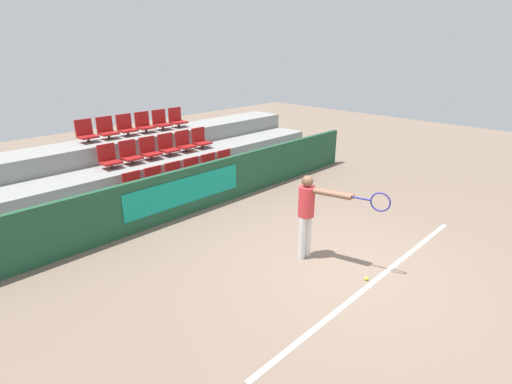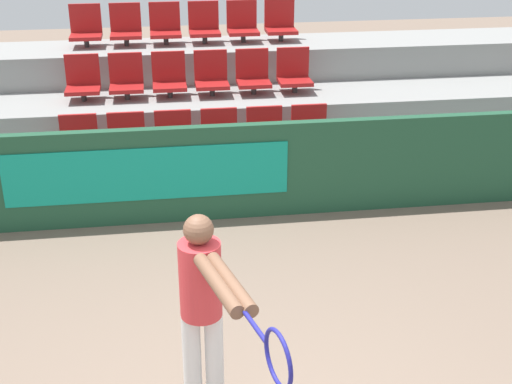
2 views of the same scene
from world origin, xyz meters
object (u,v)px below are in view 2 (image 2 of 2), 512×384
at_px(stadium_chair_7, 126,80).
at_px(stadium_chair_16, 242,24).
at_px(stadium_chair_3, 220,137).
at_px(stadium_chair_5, 310,133).
at_px(tennis_player, 205,304).
at_px(stadium_chair_4, 265,135).
at_px(stadium_chair_9, 211,76).
at_px(stadium_chair_13, 126,28).
at_px(stadium_chair_0, 79,144).
at_px(stadium_chair_8, 169,78).
at_px(stadium_chair_15, 204,26).
at_px(stadium_chair_6, 83,81).
at_px(stadium_chair_11, 294,73).
at_px(stadium_chair_2, 174,139).
at_px(stadium_chair_1, 127,141).
at_px(stadium_chair_17, 280,23).
at_px(stadium_chair_12, 86,29).
at_px(stadium_chair_14, 165,27).
at_px(stadium_chair_10, 253,75).

height_order(stadium_chair_7, stadium_chair_16, stadium_chair_16).
relative_size(stadium_chair_3, stadium_chair_5, 1.00).
bearing_deg(tennis_player, stadium_chair_4, 60.92).
bearing_deg(stadium_chair_9, stadium_chair_13, 135.19).
bearing_deg(stadium_chair_0, stadium_chair_9, 33.51).
relative_size(stadium_chair_8, stadium_chair_15, 1.00).
distance_m(stadium_chair_6, stadium_chair_11, 2.73).
bearing_deg(stadium_chair_0, stadium_chair_15, 52.94).
xyz_separation_m(stadium_chair_9, stadium_chair_13, (-1.09, 1.09, 0.45)).
height_order(stadium_chair_5, stadium_chair_7, stadium_chair_7).
relative_size(stadium_chair_2, stadium_chair_13, 1.00).
relative_size(stadium_chair_5, stadium_chair_11, 1.00).
relative_size(stadium_chair_5, stadium_chair_16, 1.00).
distance_m(stadium_chair_1, stadium_chair_11, 2.48).
bearing_deg(stadium_chair_11, stadium_chair_8, 180.00).
distance_m(stadium_chair_4, stadium_chair_17, 2.41).
bearing_deg(stadium_chair_7, stadium_chair_12, 116.72).
xyz_separation_m(stadium_chair_4, stadium_chair_12, (-2.19, 2.17, 0.90)).
height_order(stadium_chair_2, stadium_chair_11, stadium_chair_11).
distance_m(stadium_chair_8, stadium_chair_14, 1.18).
xyz_separation_m(stadium_chair_5, stadium_chair_16, (-0.55, 2.17, 0.90)).
relative_size(stadium_chair_6, tennis_player, 0.36).
bearing_deg(stadium_chair_2, stadium_chair_6, 135.19).
bearing_deg(stadium_chair_0, stadium_chair_2, 0.00).
relative_size(stadium_chair_5, stadium_chair_15, 1.00).
relative_size(stadium_chair_5, stadium_chair_7, 1.00).
bearing_deg(stadium_chair_1, stadium_chair_9, 44.81).
distance_m(stadium_chair_6, stadium_chair_13, 1.30).
height_order(stadium_chair_12, stadium_chair_16, same).
bearing_deg(stadium_chair_12, stadium_chair_15, 0.00).
height_order(stadium_chair_6, stadium_chair_9, same).
height_order(stadium_chair_10, tennis_player, tennis_player).
relative_size(stadium_chair_13, stadium_chair_15, 1.00).
bearing_deg(stadium_chair_8, stadium_chair_17, 33.51).
relative_size(stadium_chair_7, stadium_chair_12, 1.00).
distance_m(stadium_chair_12, stadium_chair_17, 2.73).
bearing_deg(stadium_chair_17, stadium_chair_4, -104.13).
height_order(stadium_chair_3, stadium_chair_4, same).
relative_size(stadium_chair_11, stadium_chair_12, 1.00).
bearing_deg(stadium_chair_2, stadium_chair_10, 44.81).
distance_m(stadium_chair_7, stadium_chair_12, 1.30).
bearing_deg(stadium_chair_12, stadium_chair_4, -44.81).
bearing_deg(stadium_chair_15, stadium_chair_5, -63.28).
bearing_deg(stadium_chair_4, stadium_chair_15, 104.13).
height_order(stadium_chair_0, stadium_chair_6, stadium_chair_6).
xyz_separation_m(stadium_chair_0, stadium_chair_8, (1.09, 1.09, 0.45)).
bearing_deg(stadium_chair_3, stadium_chair_5, 0.00).
height_order(stadium_chair_3, stadium_chair_16, stadium_chair_16).
height_order(stadium_chair_12, stadium_chair_13, same).
bearing_deg(stadium_chair_14, stadium_chair_9, -63.28).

